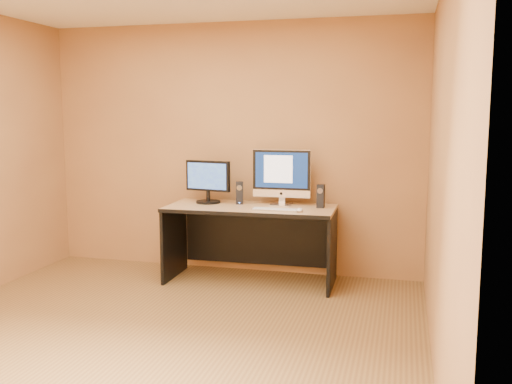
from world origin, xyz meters
TOP-DOWN VIEW (x-y plane):
  - floor at (0.00, 0.00)m, footprint 4.00×4.00m
  - walls at (0.00, 0.00)m, footprint 4.00×4.00m
  - desk at (0.32, 1.57)m, footprint 1.66×0.75m
  - imac at (0.60, 1.73)m, footprint 0.59×0.22m
  - second_monitor at (-0.15, 1.68)m, footprint 0.53×0.32m
  - speaker_left at (0.18, 1.69)m, footprint 0.08×0.09m
  - speaker_right at (1.00, 1.68)m, footprint 0.07×0.08m
  - keyboard at (0.61, 1.41)m, footprint 0.44×0.12m
  - mouse at (0.85, 1.40)m, footprint 0.06×0.11m
  - cable_a at (0.61, 1.89)m, footprint 0.05×0.22m
  - cable_b at (0.54, 1.83)m, footprint 0.05×0.18m

SIDE VIEW (x-z plane):
  - floor at x=0.00m, z-range 0.00..0.00m
  - desk at x=0.32m, z-range 0.00..0.76m
  - cable_a at x=0.61m, z-range 0.76..0.77m
  - cable_b at x=0.54m, z-range 0.76..0.77m
  - keyboard at x=0.61m, z-range 0.76..0.78m
  - mouse at x=0.85m, z-range 0.76..0.80m
  - speaker_left at x=0.18m, z-range 0.76..0.99m
  - speaker_right at x=1.00m, z-range 0.76..0.99m
  - second_monitor at x=-0.15m, z-range 0.76..1.19m
  - imac at x=0.60m, z-range 0.76..1.33m
  - walls at x=0.00m, z-range 0.00..2.60m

